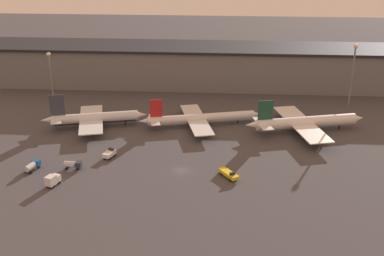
{
  "coord_description": "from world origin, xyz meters",
  "views": [
    {
      "loc": [
        12.55,
        -133.92,
        69.34
      ],
      "look_at": [
        1.79,
        20.5,
        6.0
      ],
      "focal_mm": 45.0,
      "sensor_mm": 36.0,
      "label": 1
    }
  ],
  "objects_px": {
    "service_vehicle_3": "(32,166)",
    "service_vehicle_4": "(52,180)",
    "service_vehicle_1": "(229,174)",
    "service_vehicle_0": "(109,154)",
    "airplane_1": "(200,118)",
    "airplane_0": "(94,118)",
    "service_vehicle_2": "(73,165)",
    "airplane_2": "(305,122)"
  },
  "relations": [
    {
      "from": "airplane_1",
      "to": "service_vehicle_3",
      "type": "distance_m",
      "value": 64.97
    },
    {
      "from": "service_vehicle_1",
      "to": "service_vehicle_4",
      "type": "relative_size",
      "value": 1.49
    },
    {
      "from": "service_vehicle_2",
      "to": "service_vehicle_4",
      "type": "height_order",
      "value": "service_vehicle_4"
    },
    {
      "from": "airplane_1",
      "to": "airplane_2",
      "type": "distance_m",
      "value": 39.38
    },
    {
      "from": "airplane_1",
      "to": "service_vehicle_1",
      "type": "bearing_deg",
      "value": -89.5
    },
    {
      "from": "service_vehicle_4",
      "to": "airplane_1",
      "type": "bearing_deg",
      "value": -19.98
    },
    {
      "from": "service_vehicle_0",
      "to": "service_vehicle_1",
      "type": "bearing_deg",
      "value": -87.38
    },
    {
      "from": "service_vehicle_2",
      "to": "service_vehicle_4",
      "type": "bearing_deg",
      "value": -102.95
    },
    {
      "from": "airplane_1",
      "to": "service_vehicle_1",
      "type": "height_order",
      "value": "airplane_1"
    },
    {
      "from": "service_vehicle_2",
      "to": "service_vehicle_4",
      "type": "xyz_separation_m",
      "value": [
        -2.72,
        -10.96,
        0.33
      ]
    },
    {
      "from": "service_vehicle_1",
      "to": "service_vehicle_3",
      "type": "distance_m",
      "value": 61.29
    },
    {
      "from": "airplane_0",
      "to": "service_vehicle_4",
      "type": "bearing_deg",
      "value": -104.84
    },
    {
      "from": "airplane_2",
      "to": "service_vehicle_2",
      "type": "distance_m",
      "value": 85.24
    },
    {
      "from": "airplane_2",
      "to": "service_vehicle_1",
      "type": "relative_size",
      "value": 5.94
    },
    {
      "from": "service_vehicle_0",
      "to": "service_vehicle_2",
      "type": "relative_size",
      "value": 0.99
    },
    {
      "from": "service_vehicle_3",
      "to": "service_vehicle_0",
      "type": "bearing_deg",
      "value": -48.91
    },
    {
      "from": "airplane_1",
      "to": "airplane_0",
      "type": "bearing_deg",
      "value": 171.45
    },
    {
      "from": "airplane_2",
      "to": "service_vehicle_2",
      "type": "relative_size",
      "value": 8.34
    },
    {
      "from": "airplane_2",
      "to": "service_vehicle_1",
      "type": "distance_m",
      "value": 47.72
    },
    {
      "from": "service_vehicle_0",
      "to": "service_vehicle_2",
      "type": "bearing_deg",
      "value": 152.17
    },
    {
      "from": "airplane_0",
      "to": "service_vehicle_2",
      "type": "bearing_deg",
      "value": -100.58
    },
    {
      "from": "service_vehicle_0",
      "to": "service_vehicle_1",
      "type": "relative_size",
      "value": 0.7
    },
    {
      "from": "airplane_1",
      "to": "service_vehicle_3",
      "type": "height_order",
      "value": "airplane_1"
    },
    {
      "from": "airplane_2",
      "to": "airplane_0",
      "type": "bearing_deg",
      "value": 166.33
    },
    {
      "from": "airplane_1",
      "to": "service_vehicle_2",
      "type": "height_order",
      "value": "airplane_1"
    },
    {
      "from": "service_vehicle_1",
      "to": "service_vehicle_3",
      "type": "relative_size",
      "value": 1.21
    },
    {
      "from": "service_vehicle_3",
      "to": "service_vehicle_4",
      "type": "height_order",
      "value": "service_vehicle_4"
    },
    {
      "from": "airplane_0",
      "to": "service_vehicle_3",
      "type": "bearing_deg",
      "value": -119.54
    },
    {
      "from": "airplane_0",
      "to": "service_vehicle_0",
      "type": "bearing_deg",
      "value": -79.97
    },
    {
      "from": "airplane_2",
      "to": "service_vehicle_2",
      "type": "bearing_deg",
      "value": -169.18
    },
    {
      "from": "airplane_1",
      "to": "service_vehicle_0",
      "type": "xyz_separation_m",
      "value": [
        -28.33,
        -30.3,
        -1.57
      ]
    },
    {
      "from": "airplane_2",
      "to": "service_vehicle_0",
      "type": "distance_m",
      "value": 72.85
    },
    {
      "from": "service_vehicle_0",
      "to": "airplane_2",
      "type": "bearing_deg",
      "value": -49.52
    },
    {
      "from": "service_vehicle_0",
      "to": "service_vehicle_3",
      "type": "bearing_deg",
      "value": 134.88
    },
    {
      "from": "service_vehicle_2",
      "to": "service_vehicle_3",
      "type": "height_order",
      "value": "service_vehicle_3"
    },
    {
      "from": "airplane_0",
      "to": "service_vehicle_4",
      "type": "xyz_separation_m",
      "value": [
        -0.4,
        -46.26,
        -1.59
      ]
    },
    {
      "from": "service_vehicle_3",
      "to": "airplane_1",
      "type": "bearing_deg",
      "value": -35.9
    },
    {
      "from": "airplane_2",
      "to": "service_vehicle_4",
      "type": "relative_size",
      "value": 8.86
    },
    {
      "from": "service_vehicle_1",
      "to": "service_vehicle_2",
      "type": "xyz_separation_m",
      "value": [
        -48.9,
        2.17,
        0.35
      ]
    },
    {
      "from": "service_vehicle_0",
      "to": "service_vehicle_2",
      "type": "height_order",
      "value": "service_vehicle_0"
    },
    {
      "from": "airplane_1",
      "to": "service_vehicle_0",
      "type": "distance_m",
      "value": 41.51
    },
    {
      "from": "service_vehicle_0",
      "to": "service_vehicle_4",
      "type": "height_order",
      "value": "service_vehicle_4"
    }
  ]
}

